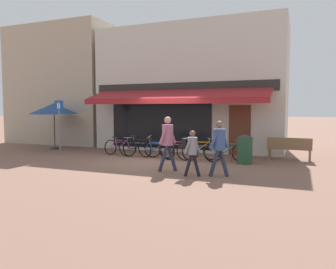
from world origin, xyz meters
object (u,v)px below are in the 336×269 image
at_px(bicycle_black, 140,148).
at_px(bicycle_red, 177,150).
at_px(cafe_parasol, 54,109).
at_px(park_bench, 289,148).
at_px(bicycle_orange, 199,150).
at_px(bicycle_purple, 120,147).
at_px(bicycle_blue, 156,150).
at_px(litter_bin, 245,149).
at_px(pedestrian_child, 191,148).
at_px(pedestrian_second_adult, 219,143).
at_px(pedestrian_adult, 168,138).
at_px(parking_sign, 59,121).
at_px(bicycle_green, 227,152).

distance_m(bicycle_black, bicycle_red, 1.63).
height_order(cafe_parasol, park_bench, cafe_parasol).
xyz_separation_m(bicycle_black, park_bench, (5.61, 1.37, 0.07)).
bearing_deg(cafe_parasol, bicycle_orange, -6.18).
xyz_separation_m(bicycle_purple, cafe_parasol, (-4.12, 0.81, 1.60)).
bearing_deg(bicycle_orange, bicycle_blue, 160.57).
xyz_separation_m(bicycle_red, litter_bin, (2.54, 0.00, 0.15)).
bearing_deg(bicycle_black, bicycle_blue, -19.99).
height_order(bicycle_orange, pedestrian_child, pedestrian_child).
height_order(bicycle_purple, bicycle_orange, bicycle_orange).
relative_size(bicycle_black, cafe_parasol, 0.76).
bearing_deg(park_bench, bicycle_purple, -167.72).
xyz_separation_m(bicycle_purple, pedestrian_second_adult, (4.84, -2.66, 0.62)).
xyz_separation_m(bicycle_orange, pedestrian_adult, (-0.27, -2.46, 0.66)).
distance_m(bicycle_orange, pedestrian_second_adult, 3.06).
xyz_separation_m(litter_bin, park_bench, (1.43, 1.40, -0.06)).
bearing_deg(bicycle_black, bicycle_red, -10.51).
distance_m(cafe_parasol, park_bench, 10.84).
relative_size(pedestrian_child, parking_sign, 0.57).
xyz_separation_m(bicycle_purple, pedestrian_adult, (3.18, -2.47, 0.69)).
height_order(bicycle_green, pedestrian_child, pedestrian_child).
distance_m(litter_bin, parking_sign, 7.63).
xyz_separation_m(bicycle_black, bicycle_orange, (2.45, 0.11, -0.01)).
height_order(bicycle_blue, bicycle_orange, bicycle_orange).
height_order(bicycle_red, bicycle_orange, bicycle_orange).
distance_m(bicycle_blue, cafe_parasol, 6.19).
relative_size(bicycle_orange, cafe_parasol, 0.66).
xyz_separation_m(bicycle_blue, bicycle_red, (0.87, 0.11, 0.02)).
xyz_separation_m(bicycle_orange, parking_sign, (-5.81, -0.87, 1.06)).
height_order(bicycle_green, pedestrian_second_adult, pedestrian_second_adult).
height_order(bicycle_black, cafe_parasol, cafe_parasol).
relative_size(bicycle_red, park_bench, 1.09).
bearing_deg(bicycle_orange, cafe_parasol, 145.93).
height_order(pedestrian_child, cafe_parasol, cafe_parasol).
relative_size(parking_sign, park_bench, 1.46).
xyz_separation_m(pedestrian_child, litter_bin, (1.07, 2.79, -0.30)).
distance_m(pedestrian_adult, cafe_parasol, 8.05).
bearing_deg(litter_bin, bicycle_green, 166.52).
xyz_separation_m(bicycle_purple, parking_sign, (-2.37, -0.88, 1.09)).
xyz_separation_m(cafe_parasol, park_bench, (10.73, 0.44, -1.48)).
distance_m(pedestrian_adult, pedestrian_second_adult, 1.68).
bearing_deg(bicycle_red, cafe_parasol, -176.92).
xyz_separation_m(pedestrian_adult, pedestrian_second_adult, (1.67, -0.19, -0.07)).
relative_size(bicycle_purple, bicycle_red, 0.93).
relative_size(bicycle_purple, bicycle_orange, 1.06).
relative_size(bicycle_blue, parking_sign, 0.75).
relative_size(litter_bin, cafe_parasol, 0.45).
bearing_deg(park_bench, litter_bin, -134.29).
bearing_deg(park_bench, bicycle_green, -148.15).
relative_size(bicycle_purple, bicycle_black, 0.92).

